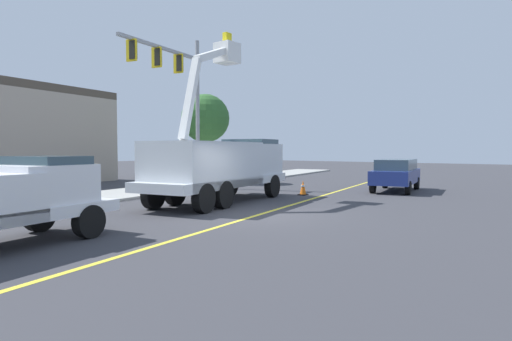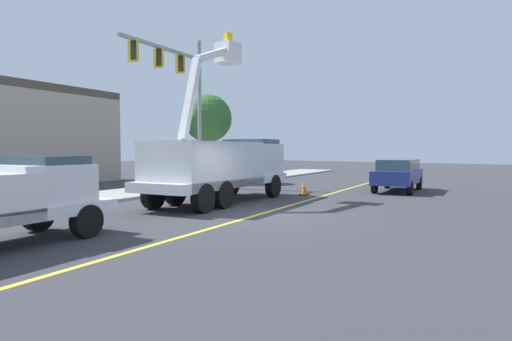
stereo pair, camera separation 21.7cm
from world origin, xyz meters
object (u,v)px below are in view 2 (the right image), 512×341
(utility_bucket_truck, at_px, (221,164))
(traffic_signal_mast, at_px, (179,83))
(traffic_cone_mid_front, at_px, (304,188))
(passing_minivan, at_px, (398,173))

(utility_bucket_truck, xyz_separation_m, traffic_signal_mast, (2.30, 5.16, 4.11))
(traffic_cone_mid_front, bearing_deg, traffic_signal_mast, 108.94)
(passing_minivan, distance_m, traffic_signal_mast, 12.57)
(passing_minivan, relative_size, traffic_cone_mid_front, 7.07)
(passing_minivan, distance_m, traffic_cone_mid_front, 5.57)
(traffic_cone_mid_front, distance_m, traffic_signal_mast, 8.69)
(passing_minivan, bearing_deg, traffic_cone_mid_front, 148.47)
(traffic_signal_mast, bearing_deg, passing_minivan, -53.42)
(traffic_cone_mid_front, bearing_deg, utility_bucket_truck, 164.15)
(utility_bucket_truck, distance_m, passing_minivan, 10.16)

